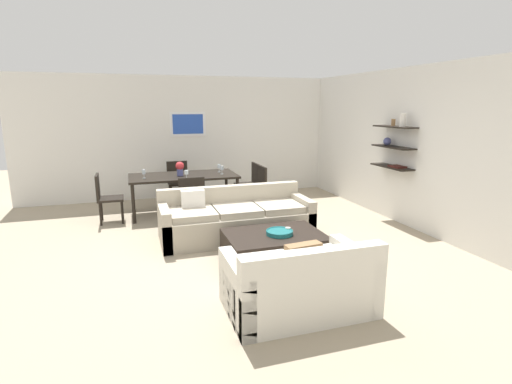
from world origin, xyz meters
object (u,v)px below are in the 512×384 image
object	(u,v)px
loveseat_white	(299,284)
dining_chair_head	(178,179)
dining_chair_right_near	(257,185)
wine_glass_left_near	(144,172)
dining_chair_foot	(191,198)
wine_glass_head	(180,166)
centerpiece_vase	(180,168)
decorative_bowl	(280,232)
wine_glass_right_far	(219,167)
candle_jar	(288,230)
dining_table	(183,178)
wine_glass_right_near	(222,168)
wine_glass_foot	(186,173)
dining_chair_right_far	(250,181)
coffee_table	(274,247)
dining_chair_left_near	(105,195)
sofa_beige	(235,220)

from	to	relation	value
loveseat_white	dining_chair_head	world-z (taller)	dining_chair_head
dining_chair_right_near	wine_glass_left_near	distance (m)	2.19
dining_chair_foot	wine_glass_head	xyz separation A→B (m)	(-0.00, 1.37, 0.36)
centerpiece_vase	decorative_bowl	bearing A→B (deg)	-71.54
dining_chair_right_near	wine_glass_right_far	world-z (taller)	wine_glass_right_far
candle_jar	dining_chair_head	bearing A→B (deg)	105.32
loveseat_white	decorative_bowl	world-z (taller)	loveseat_white
candle_jar	wine_glass_left_near	size ratio (longest dim) A/B	0.44
candle_jar	dining_table	bearing A→B (deg)	109.96
wine_glass_right_far	wine_glass_head	world-z (taller)	wine_glass_head
decorative_bowl	wine_glass_right_far	distance (m)	3.04
dining_chair_foot	dining_table	bearing A→B (deg)	90.00
dining_table	wine_glass_head	world-z (taller)	wine_glass_head
dining_chair_foot	loveseat_white	bearing A→B (deg)	-79.52
wine_glass_right_near	wine_glass_foot	xyz separation A→B (m)	(-0.73, -0.32, 0.00)
dining_chair_right_far	wine_glass_right_near	xyz separation A→B (m)	(-0.69, -0.36, 0.36)
centerpiece_vase	dining_chair_foot	bearing A→B (deg)	-85.67
centerpiece_vase	wine_glass_left_near	bearing A→B (deg)	-173.50
dining_table	dining_chair_foot	distance (m)	0.94
coffee_table	candle_jar	distance (m)	0.30
dining_chair_head	wine_glass_head	world-z (taller)	wine_glass_head
dining_chair_right_far	dining_chair_right_near	world-z (taller)	same
dining_chair_left_near	wine_glass_head	distance (m)	1.62
dining_chair_right_near	wine_glass_left_near	xyz separation A→B (m)	(-2.15, 0.10, 0.36)
wine_glass_foot	dining_chair_right_near	bearing A→B (deg)	8.85
dining_chair_foot	dining_chair_head	world-z (taller)	same
wine_glass_foot	wine_glass_left_near	world-z (taller)	wine_glass_foot
sofa_beige	dining_chair_right_far	distance (m)	2.15
dining_table	dining_chair_foot	bearing A→B (deg)	-90.00
loveseat_white	centerpiece_vase	xyz separation A→B (m)	(-0.66, 4.10, 0.61)
loveseat_white	wine_glass_right_near	world-z (taller)	wine_glass_right_near
wine_glass_right_far	decorative_bowl	bearing A→B (deg)	-87.27
dining_chair_left_near	wine_glass_left_near	xyz separation A→B (m)	(0.69, 0.10, 0.36)
coffee_table	wine_glass_right_near	size ratio (longest dim) A/B	7.97
wine_glass_head	dining_chair_left_near	bearing A→B (deg)	-154.37
wine_glass_right_near	dining_chair_right_near	bearing A→B (deg)	-8.57
coffee_table	wine_glass_right_far	distance (m)	3.03
decorative_bowl	wine_glass_right_near	bearing A→B (deg)	92.98
candle_jar	wine_glass_left_near	world-z (taller)	wine_glass_left_near
loveseat_white	wine_glass_head	distance (m)	4.67
dining_chair_head	wine_glass_foot	size ratio (longest dim) A/B	5.42
loveseat_white	dining_chair_right_near	xyz separation A→B (m)	(0.82, 3.92, 0.21)
sofa_beige	centerpiece_vase	world-z (taller)	centerpiece_vase
dining_chair_right_far	dining_chair_foot	world-z (taller)	same
coffee_table	sofa_beige	bearing A→B (deg)	103.20
sofa_beige	wine_glass_head	world-z (taller)	wine_glass_head
dining_chair_foot	dining_chair_right_near	world-z (taller)	same
loveseat_white	dining_chair_left_near	bearing A→B (deg)	117.25
wine_glass_head	wine_glass_foot	size ratio (longest dim) A/B	1.03
dining_chair_head	wine_glass_right_near	size ratio (longest dim) A/B	5.40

